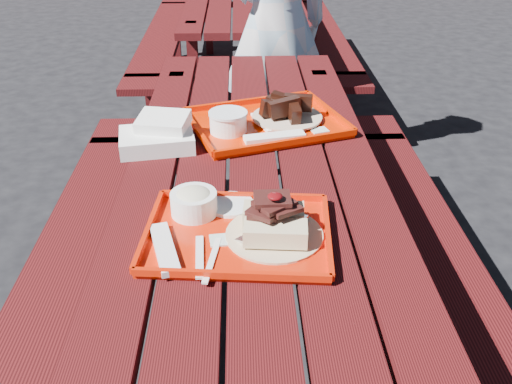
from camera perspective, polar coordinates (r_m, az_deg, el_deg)
ground at (r=2.04m, az=-0.13°, el=-18.04°), size 60.00×60.00×0.00m
picnic_table_near at (r=1.66m, az=-0.16°, el=-5.12°), size 1.41×2.40×0.75m
picnic_table_far at (r=4.27m, az=-1.26°, el=17.25°), size 1.41×2.40×0.75m
near_tray at (r=1.35m, az=-1.80°, el=-3.00°), size 0.46×0.37×0.14m
far_tray at (r=1.90m, az=0.90°, el=7.11°), size 0.58×0.51×0.08m
white_cloth at (r=1.80m, az=-9.71°, el=5.64°), size 0.25×0.20×0.09m
person at (r=2.92m, az=1.99°, el=16.37°), size 0.70×0.59×1.64m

